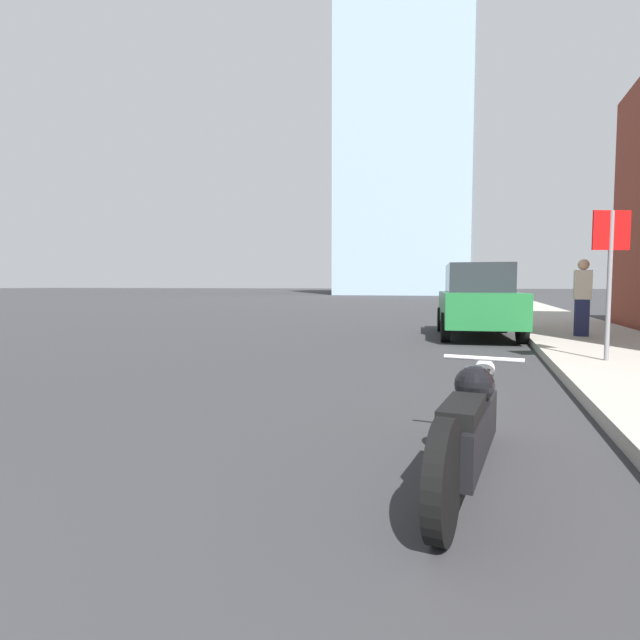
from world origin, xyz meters
The scene contains 7 objects.
sidewalk centered at (5.66, 40.00, 0.07)m, with size 2.85×240.00×0.15m.
distant_tower centered at (-6.66, 73.80, 27.51)m, with size 17.70×17.70×55.03m.
motorcycle centered at (3.08, 4.52, 0.38)m, with size 0.62×2.38×0.75m.
parked_car_green centered at (3.11, 14.35, 0.92)m, with size 2.23×4.57×1.85m.
parked_car_white centered at (3.03, 26.33, 0.90)m, with size 1.88×3.97×1.84m.
stop_sign centered at (5.04, 9.73, 1.72)m, with size 0.57×0.26×2.30m.
pedestrian centered at (5.39, 13.73, 1.06)m, with size 0.36×0.25×1.76m.
Camera 1 is at (3.12, 1.07, 1.32)m, focal length 28.00 mm.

